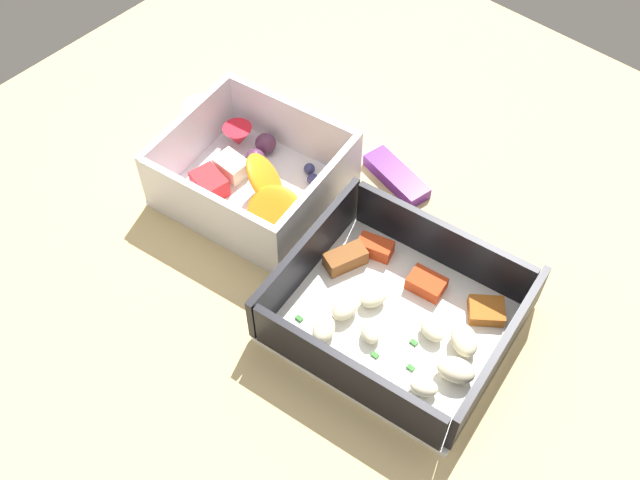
% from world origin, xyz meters
% --- Properties ---
extents(table_surface, '(0.80, 0.80, 0.02)m').
position_xyz_m(table_surface, '(0.00, 0.00, 0.01)').
color(table_surface, tan).
rests_on(table_surface, ground).
extents(pasta_container, '(0.19, 0.17, 0.05)m').
position_xyz_m(pasta_container, '(0.09, -0.02, 0.04)').
color(pasta_container, white).
rests_on(pasta_container, table_surface).
extents(fruit_bowl, '(0.16, 0.15, 0.06)m').
position_xyz_m(fruit_bowl, '(-0.10, 0.01, 0.04)').
color(fruit_bowl, white).
rests_on(fruit_bowl, table_surface).
extents(candy_bar, '(0.07, 0.04, 0.01)m').
position_xyz_m(candy_bar, '(-0.01, 0.11, 0.03)').
color(candy_bar, '#51197A').
rests_on(candy_bar, table_surface).
extents(paper_cup_liner, '(0.03, 0.03, 0.02)m').
position_xyz_m(paper_cup_liner, '(-0.20, 0.04, 0.03)').
color(paper_cup_liner, white).
rests_on(paper_cup_liner, table_surface).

